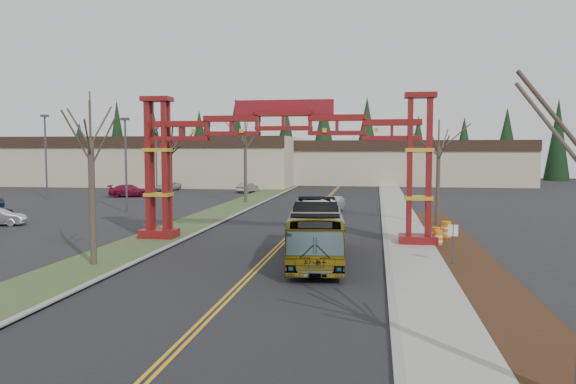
% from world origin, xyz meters
% --- Properties ---
extents(ground, '(200.00, 200.00, 0.00)m').
position_xyz_m(ground, '(0.00, 0.00, 0.00)').
color(ground, black).
rests_on(ground, ground).
extents(road, '(12.00, 110.00, 0.02)m').
position_xyz_m(road, '(0.00, 25.00, 0.01)').
color(road, black).
rests_on(road, ground).
extents(lane_line_left, '(0.12, 100.00, 0.01)m').
position_xyz_m(lane_line_left, '(-0.12, 25.00, 0.03)').
color(lane_line_left, gold).
rests_on(lane_line_left, road).
extents(lane_line_right, '(0.12, 100.00, 0.01)m').
position_xyz_m(lane_line_right, '(0.12, 25.00, 0.03)').
color(lane_line_right, gold).
rests_on(lane_line_right, road).
extents(curb_right, '(0.30, 110.00, 0.15)m').
position_xyz_m(curb_right, '(6.15, 25.00, 0.07)').
color(curb_right, gray).
rests_on(curb_right, ground).
extents(sidewalk_right, '(2.60, 110.00, 0.14)m').
position_xyz_m(sidewalk_right, '(7.60, 25.00, 0.08)').
color(sidewalk_right, gray).
rests_on(sidewalk_right, ground).
extents(landscape_strip, '(2.60, 50.00, 0.12)m').
position_xyz_m(landscape_strip, '(10.20, 10.00, 0.06)').
color(landscape_strip, '#311A10').
rests_on(landscape_strip, ground).
extents(grass_median, '(4.00, 110.00, 0.08)m').
position_xyz_m(grass_median, '(-8.00, 25.00, 0.04)').
color(grass_median, '#374924').
rests_on(grass_median, ground).
extents(curb_left, '(0.30, 110.00, 0.15)m').
position_xyz_m(curb_left, '(-6.15, 25.00, 0.07)').
color(curb_left, gray).
rests_on(curb_left, ground).
extents(gateway_arch, '(18.20, 1.60, 8.90)m').
position_xyz_m(gateway_arch, '(0.00, 18.00, 5.98)').
color(gateway_arch, '#5C100C').
rests_on(gateway_arch, ground).
extents(retail_building_west, '(46.00, 22.30, 7.50)m').
position_xyz_m(retail_building_west, '(-30.00, 71.96, 3.76)').
color(retail_building_west, '#BDB190').
rests_on(retail_building_west, ground).
extents(retail_building_east, '(38.00, 20.30, 7.00)m').
position_xyz_m(retail_building_east, '(10.00, 79.95, 3.51)').
color(retail_building_east, '#BDB190').
rests_on(retail_building_east, ground).
extents(conifer_treeline, '(116.10, 5.60, 13.00)m').
position_xyz_m(conifer_treeline, '(0.25, 92.00, 6.49)').
color(conifer_treeline, black).
rests_on(conifer_treeline, ground).
extents(transit_bus, '(3.53, 10.89, 2.98)m').
position_xyz_m(transit_bus, '(2.54, 12.58, 1.49)').
color(transit_bus, '#93959A').
rests_on(transit_bus, ground).
extents(silver_sedan, '(2.08, 4.43, 1.40)m').
position_xyz_m(silver_sedan, '(1.67, 34.43, 0.70)').
color(silver_sedan, '#A5A8AD').
rests_on(silver_sedan, ground).
extents(parked_car_mid_a, '(5.36, 3.28, 1.45)m').
position_xyz_m(parked_car_mid_a, '(-23.28, 47.14, 0.72)').
color(parked_car_mid_a, maroon).
rests_on(parked_car_mid_a, ground).
extents(parked_car_far_a, '(2.35, 4.09, 1.27)m').
position_xyz_m(parked_car_far_a, '(-11.00, 55.68, 0.64)').
color(parked_car_far_a, '#979A9E').
rests_on(parked_car_far_a, ground).
extents(parked_car_far_b, '(2.58, 4.75, 1.26)m').
position_xyz_m(parked_car_far_b, '(-22.46, 57.19, 0.63)').
color(parked_car_far_b, silver).
rests_on(parked_car_far_b, ground).
extents(bare_tree_median_near, '(3.08, 3.08, 7.97)m').
position_xyz_m(bare_tree_median_near, '(-8.00, 9.65, 5.89)').
color(bare_tree_median_near, '#382D26').
rests_on(bare_tree_median_near, ground).
extents(bare_tree_median_mid, '(3.19, 3.19, 7.83)m').
position_xyz_m(bare_tree_median_mid, '(-8.00, 20.05, 5.68)').
color(bare_tree_median_mid, '#382D26').
rests_on(bare_tree_median_mid, ground).
extents(bare_tree_median_far, '(3.35, 3.35, 8.88)m').
position_xyz_m(bare_tree_median_far, '(-8.00, 41.78, 6.62)').
color(bare_tree_median_far, '#382D26').
rests_on(bare_tree_median_far, ground).
extents(bare_tree_right_far, '(2.96, 2.96, 7.78)m').
position_xyz_m(bare_tree_right_far, '(10.00, 26.60, 5.78)').
color(bare_tree_right_far, '#382D26').
rests_on(bare_tree_right_far, ground).
extents(light_pole_near, '(0.73, 0.36, 8.41)m').
position_xyz_m(light_pole_near, '(-16.41, 31.42, 4.86)').
color(light_pole_near, '#3F3F44').
rests_on(light_pole_near, ground).
extents(light_pole_mid, '(0.82, 0.41, 9.48)m').
position_xyz_m(light_pole_mid, '(-31.04, 42.42, 5.49)').
color(light_pole_mid, '#3F3F44').
rests_on(light_pole_mid, ground).
extents(light_pole_far, '(0.75, 0.37, 8.62)m').
position_xyz_m(light_pole_far, '(-24.19, 57.51, 4.98)').
color(light_pole_far, '#3F3F44').
rests_on(light_pole_far, ground).
extents(street_sign, '(0.46, 0.06, 2.03)m').
position_xyz_m(street_sign, '(9.21, 12.12, 1.46)').
color(street_sign, '#3F3F44').
rests_on(street_sign, ground).
extents(barrel_south, '(0.52, 0.52, 0.95)m').
position_xyz_m(barrel_south, '(9.13, 17.70, 0.48)').
color(barrel_south, orange).
rests_on(barrel_south, ground).
extents(barrel_mid, '(0.51, 0.51, 0.94)m').
position_xyz_m(barrel_mid, '(9.15, 19.07, 0.47)').
color(barrel_mid, orange).
rests_on(barrel_mid, ground).
extents(barrel_north, '(0.60, 0.60, 1.12)m').
position_xyz_m(barrel_north, '(9.93, 20.60, 0.56)').
color(barrel_north, orange).
rests_on(barrel_north, ground).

